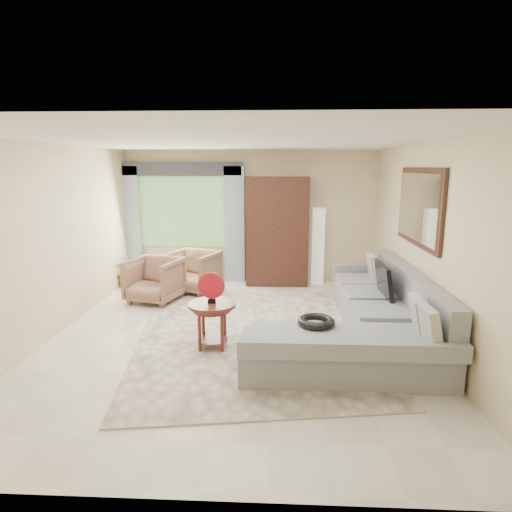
# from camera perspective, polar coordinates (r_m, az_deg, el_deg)

# --- Properties ---
(ground) EXTENTS (6.00, 6.00, 0.00)m
(ground) POSITION_cam_1_polar(r_m,az_deg,el_deg) (6.02, -2.58, -10.49)
(ground) COLOR silver
(ground) RESTS_ON ground
(area_rug) EXTENTS (3.53, 4.38, 0.02)m
(area_rug) POSITION_cam_1_polar(r_m,az_deg,el_deg) (5.95, -0.73, -10.65)
(area_rug) COLOR beige
(area_rug) RESTS_ON ground
(sectional_sofa) EXTENTS (2.30, 3.46, 0.90)m
(sectional_sofa) POSITION_cam_1_polar(r_m,az_deg,el_deg) (5.87, 15.05, -8.56)
(sectional_sofa) COLOR gray
(sectional_sofa) RESTS_ON ground
(tv_screen) EXTENTS (0.14, 0.74, 0.48)m
(tv_screen) POSITION_cam_1_polar(r_m,az_deg,el_deg) (6.28, 16.67, -3.14)
(tv_screen) COLOR black
(tv_screen) RESTS_ON sectional_sofa
(garden_hose) EXTENTS (0.43, 0.43, 0.09)m
(garden_hose) POSITION_cam_1_polar(r_m,az_deg,el_deg) (5.01, 8.02, -8.65)
(garden_hose) COLOR black
(garden_hose) RESTS_ON sectional_sofa
(coffee_table) EXTENTS (0.60, 0.60, 0.60)m
(coffee_table) POSITION_cam_1_polar(r_m,az_deg,el_deg) (5.53, -5.84, -9.09)
(coffee_table) COLOR #4F1F15
(coffee_table) RESTS_ON ground
(red_disc) EXTENTS (0.34, 0.05, 0.34)m
(red_disc) POSITION_cam_1_polar(r_m,az_deg,el_deg) (5.37, -5.96, -3.94)
(red_disc) COLOR red
(red_disc) RESTS_ON coffee_table
(armchair_left) EXTENTS (1.01, 1.02, 0.76)m
(armchair_left) POSITION_cam_1_polar(r_m,az_deg,el_deg) (7.55, -13.38, -3.13)
(armchair_left) COLOR #9C6D55
(armchair_left) RESTS_ON ground
(armchair_right) EXTENTS (1.06, 1.08, 0.76)m
(armchair_right) POSITION_cam_1_polar(r_m,az_deg,el_deg) (8.02, -8.37, -2.05)
(armchair_right) COLOR #9C7955
(armchair_right) RESTS_ON ground
(potted_plant) EXTENTS (0.57, 0.50, 0.60)m
(potted_plant) POSITION_cam_1_polar(r_m,az_deg,el_deg) (8.71, -16.96, -1.88)
(potted_plant) COLOR #999999
(potted_plant) RESTS_ON ground
(armoire) EXTENTS (1.20, 0.55, 2.10)m
(armoire) POSITION_cam_1_polar(r_m,az_deg,el_deg) (8.36, 2.83, 3.30)
(armoire) COLOR black
(armoire) RESTS_ON ground
(floor_lamp) EXTENTS (0.24, 0.24, 1.50)m
(floor_lamp) POSITION_cam_1_polar(r_m,az_deg,el_deg) (8.51, 8.21, 1.30)
(floor_lamp) COLOR silver
(floor_lamp) RESTS_ON ground
(window) EXTENTS (1.80, 0.04, 1.40)m
(window) POSITION_cam_1_polar(r_m,az_deg,el_deg) (8.77, -9.72, 5.85)
(window) COLOR #669E59
(window) RESTS_ON wall_back
(curtain_left) EXTENTS (0.40, 0.08, 2.30)m
(curtain_left) POSITION_cam_1_polar(r_m,az_deg,el_deg) (9.00, -16.35, 4.09)
(curtain_left) COLOR #9EB7CC
(curtain_left) RESTS_ON ground
(curtain_right) EXTENTS (0.40, 0.08, 2.30)m
(curtain_right) POSITION_cam_1_polar(r_m,az_deg,el_deg) (8.55, -2.88, 4.16)
(curtain_right) COLOR #9EB7CC
(curtain_right) RESTS_ON ground
(valance) EXTENTS (2.40, 0.12, 0.26)m
(valance) POSITION_cam_1_polar(r_m,az_deg,el_deg) (8.66, -10.02, 11.40)
(valance) COLOR #1E232D
(valance) RESTS_ON wall_back
(wall_mirror) EXTENTS (0.05, 1.70, 1.05)m
(wall_mirror) POSITION_cam_1_polar(r_m,az_deg,el_deg) (6.23, 20.91, 6.11)
(wall_mirror) COLOR black
(wall_mirror) RESTS_ON wall_right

